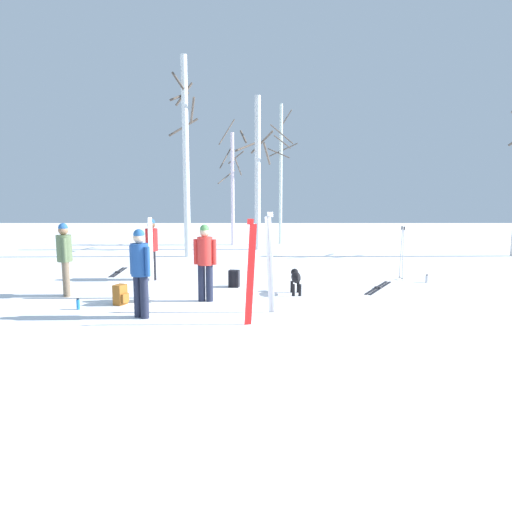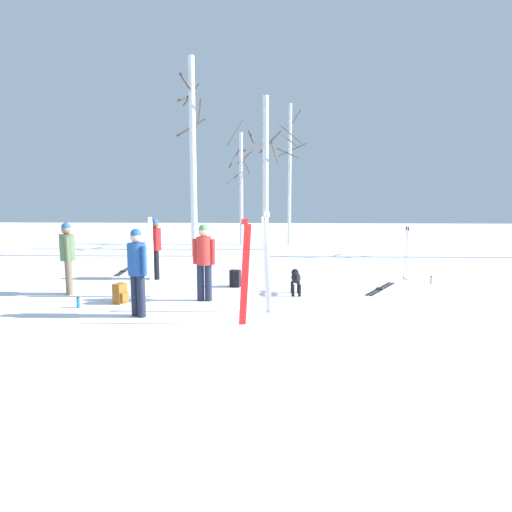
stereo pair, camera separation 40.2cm
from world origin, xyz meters
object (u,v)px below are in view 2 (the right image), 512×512
Objects in this scene: dog at (296,278)px; water_bottle_0 at (431,280)px; backpack_0 at (235,279)px; backpack_1 at (120,294)px; ski_pair_planted_0 at (245,273)px; ski_pair_lying_1 at (124,271)px; water_bottle_1 at (78,303)px; person_1 at (68,254)px; person_2 at (137,267)px; person_3 at (204,257)px; ski_pair_lying_0 at (381,289)px; person_0 at (155,245)px; birch_tree_2 at (265,171)px; ski_pair_planted_1 at (267,263)px; ski_pair_planted_2 at (151,258)px; birch_tree_0 at (193,155)px; birch_tree_3 at (290,172)px; ski_poles_0 at (406,252)px; birch_tree_1 at (241,186)px.

water_bottle_0 is (3.69, 1.35, -0.28)m from dog.
backpack_0 is 5.23m from water_bottle_0.
ski_pair_planted_0 is at bearing -27.20° from backpack_1.
ski_pair_lying_1 is 4.46m from water_bottle_1.
person_2 is (2.24, -1.83, 0.00)m from person_1.
person_3 reaches higher than ski_pair_lying_0.
backpack_0 is (2.34, -0.99, -0.77)m from person_0.
person_2 reaches higher than ski_pair_lying_1.
water_bottle_0 is 9.37m from birch_tree_2.
ski_pair_planted_1 reaches higher than water_bottle_0.
ski_pair_planted_1 is at bearing -70.98° from backpack_0.
water_bottle_1 is at bearing 158.04° from person_2.
person_0 is 0.92× the size of ski_pair_planted_2.
backpack_1 is at bearing -92.01° from birch_tree_0.
birch_tree_3 is at bearing 70.95° from backpack_1.
ski_pair_planted_1 reaches higher than backpack_0.
person_1 is 1.14× the size of ski_poles_0.
person_3 is at bearing -101.30° from birch_tree_3.
ski_pair_lying_1 is 0.29× the size of birch_tree_1.
birch_tree_3 reaches higher than person_0.
ski_pair_planted_0 reaches higher than dog.
ski_poles_0 is at bearing 45.41° from ski_pair_planted_0.
birch_tree_3 is at bearing 55.51° from ski_pair_lying_1.
ski_poles_0 is at bearing 148.91° from water_bottle_0.
dog is 3.56m from ski_poles_0.
ski_pair_planted_1 is 0.30× the size of birch_tree_3.
dog is 6.00m from ski_pair_lying_1.
birch_tree_2 is at bearing 70.02° from water_bottle_1.
water_bottle_0 is 0.03× the size of birch_tree_3.
backpack_0 is (1.65, 2.85, -0.77)m from person_2.
water_bottle_1 is at bearing -102.08° from birch_tree_1.
person_3 is at bearing -97.05° from birch_tree_2.
birch_tree_0 is 1.25× the size of birch_tree_1.
dog is 0.48× the size of ski_pair_planted_2.
backpack_1 is (-3.88, -1.05, -0.17)m from dog.
ski_pair_planted_0 is 1.04× the size of ski_pair_planted_2.
person_1 is 0.23× the size of birch_tree_0.
water_bottle_1 is at bearing -109.98° from birch_tree_2.
ski_pair_planted_0 is at bearing -90.78° from birch_tree_2.
dog is 4.87m from water_bottle_1.
dog is at bearing -27.77° from backpack_0.
dog is at bearing -159.90° from water_bottle_0.
ski_poles_0 is at bearing 22.22° from water_bottle_1.
dog is (5.41, 0.22, -0.59)m from person_1.
person_3 is 3.90× the size of backpack_0.
ski_pair_planted_1 reaches higher than ski_pair_planted_0.
person_3 is 0.23× the size of birch_tree_0.
ski_pair_planted_0 is 11.59m from birch_tree_2.
birch_tree_2 reaches higher than person_0.
person_0 reaches higher than ski_poles_0.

